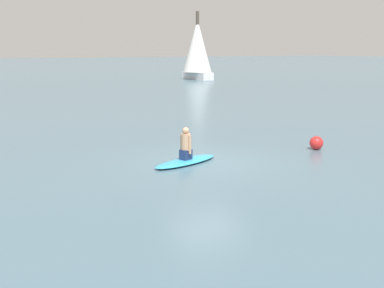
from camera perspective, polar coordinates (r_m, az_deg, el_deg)
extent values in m
plane|color=slate|center=(16.12, 1.75, -2.12)|extent=(400.00, 400.00, 0.00)
ellipsoid|color=#339EC6|center=(15.91, -0.73, -2.04)|extent=(2.80, 1.57, 0.14)
cube|color=navy|center=(15.86, -0.73, -1.22)|extent=(0.42, 0.38, 0.33)
cylinder|color=tan|center=(15.78, -0.73, 0.25)|extent=(0.38, 0.38, 0.54)
sphere|color=tan|center=(15.71, -0.74, 1.57)|extent=(0.22, 0.22, 0.22)
cylinder|color=tan|center=(15.67, -0.24, -0.09)|extent=(0.11, 0.11, 0.60)
cylinder|color=tan|center=(15.92, -1.22, 0.08)|extent=(0.11, 0.11, 0.60)
cube|color=silver|center=(60.74, 0.63, 8.00)|extent=(1.67, 5.04, 0.90)
cylinder|color=#4C4238|center=(60.66, 0.64, 11.85)|extent=(0.40, 0.40, 7.26)
cone|color=white|center=(60.65, 0.64, 11.44)|extent=(3.61, 3.61, 6.38)
sphere|color=red|center=(18.64, 14.34, 0.13)|extent=(0.50, 0.50, 0.50)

